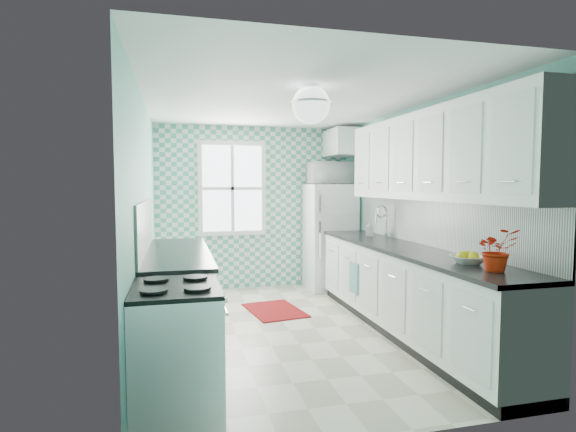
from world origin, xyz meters
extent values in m
cube|color=beige|center=(0.00, 0.00, -0.01)|extent=(3.00, 4.40, 0.02)
cube|color=white|center=(0.00, 0.00, 2.51)|extent=(3.00, 4.40, 0.02)
cube|color=#73C3B2|center=(0.00, 2.21, 1.25)|extent=(3.00, 0.02, 2.50)
cube|color=#73C3B2|center=(0.00, -2.21, 1.25)|extent=(3.00, 0.02, 2.50)
cube|color=#73C3B2|center=(-1.51, 0.00, 1.25)|extent=(0.02, 4.40, 2.50)
cube|color=#73C3B2|center=(1.51, 0.00, 1.25)|extent=(0.02, 4.40, 2.50)
cube|color=#4AA691|center=(0.00, 2.19, 1.25)|extent=(3.00, 0.01, 2.50)
cube|color=white|center=(-0.35, 2.17, 1.55)|extent=(1.04, 0.05, 1.44)
cube|color=white|center=(-0.35, 2.15, 1.55)|extent=(0.90, 0.02, 1.30)
cube|color=white|center=(1.49, -0.40, 1.20)|extent=(0.02, 3.60, 0.51)
cube|color=white|center=(-1.49, -0.07, 1.20)|extent=(0.02, 2.15, 0.51)
cube|color=white|center=(1.33, -0.60, 1.90)|extent=(0.33, 3.20, 0.90)
cube|color=white|center=(1.30, 1.83, 2.25)|extent=(0.40, 0.74, 0.40)
cylinder|color=silver|center=(0.00, -0.80, 2.48)|extent=(0.14, 0.14, 0.04)
cylinder|color=silver|center=(0.00, -0.80, 2.41)|extent=(0.02, 0.02, 0.12)
sphere|color=white|center=(0.00, -0.80, 2.32)|extent=(0.34, 0.34, 0.34)
cube|color=white|center=(1.20, -0.40, 0.45)|extent=(0.60, 3.60, 0.90)
cube|color=black|center=(1.19, -0.40, 0.92)|extent=(0.63, 3.60, 0.04)
cube|color=white|center=(-1.20, -0.07, 0.45)|extent=(0.60, 2.15, 0.90)
cube|color=black|center=(-1.19, -0.07, 0.92)|extent=(0.63, 2.15, 0.04)
cube|color=white|center=(1.11, 1.82, 0.81)|extent=(0.70, 0.66, 1.61)
cube|color=silver|center=(1.11, 1.49, 1.18)|extent=(0.69, 0.01, 0.02)
cube|color=silver|center=(0.83, 1.47, 1.37)|extent=(0.03, 0.03, 0.30)
cube|color=silver|center=(0.83, 1.47, 0.81)|extent=(0.03, 0.03, 0.54)
cube|color=white|center=(-1.20, -1.58, 0.46)|extent=(0.59, 0.75, 0.89)
cube|color=black|center=(-1.20, -1.58, 0.90)|extent=(0.59, 0.75, 0.03)
cube|color=black|center=(-0.90, -1.58, 0.51)|extent=(0.01, 0.49, 0.30)
cube|color=silver|center=(1.20, 0.49, 0.92)|extent=(0.56, 0.47, 0.12)
cylinder|color=silver|center=(1.40, 0.49, 1.12)|extent=(0.02, 0.02, 0.30)
torus|color=silver|center=(1.32, 0.49, 1.31)|extent=(0.16, 0.02, 0.16)
cube|color=maroon|center=(0.01, 0.79, 0.01)|extent=(0.75, 0.97, 0.01)
cube|color=#67BDAA|center=(0.89, 0.31, 0.48)|extent=(0.07, 0.25, 0.38)
imported|color=white|center=(1.20, -1.43, 0.98)|extent=(0.33, 0.33, 0.07)
imported|color=maroon|center=(1.20, -1.78, 1.11)|extent=(0.36, 0.33, 0.34)
imported|color=#9BBFC6|center=(1.25, 0.67, 1.04)|extent=(0.12, 0.12, 0.20)
imported|color=white|center=(1.11, 1.82, 1.78)|extent=(0.63, 0.45, 0.34)
camera|label=1|loc=(-1.19, -4.71, 1.61)|focal=28.00mm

